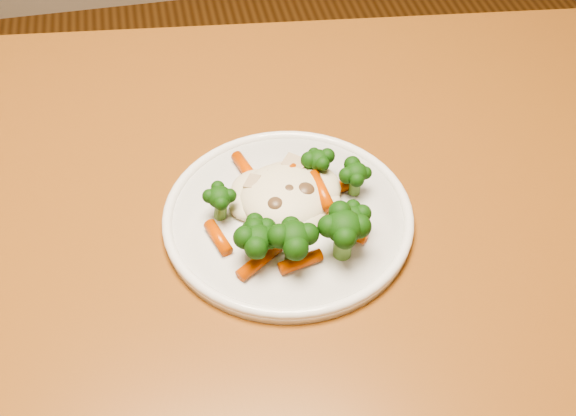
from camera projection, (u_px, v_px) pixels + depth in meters
The scene contains 3 objects.
dining_table at pixel (392, 321), 0.74m from camera, with size 1.34×0.97×0.75m.
plate at pixel (288, 218), 0.70m from camera, with size 0.24×0.24×0.01m, color white.
meal at pixel (294, 210), 0.67m from camera, with size 0.17×0.17×0.05m.
Camera 1 is at (-0.18, -0.69, 1.27)m, focal length 45.00 mm.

